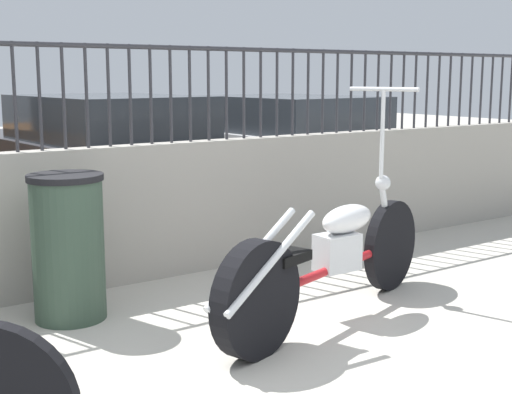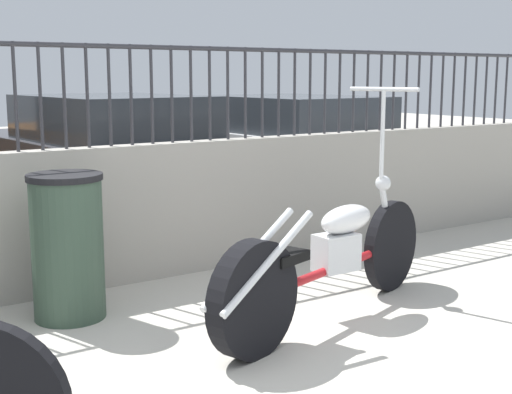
{
  "view_description": "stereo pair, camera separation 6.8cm",
  "coord_description": "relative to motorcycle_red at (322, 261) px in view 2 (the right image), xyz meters",
  "views": [
    {
      "loc": [
        -2.03,
        -2.4,
        1.56
      ],
      "look_at": [
        0.85,
        1.71,
        0.7
      ],
      "focal_mm": 50.0,
      "sensor_mm": 36.0,
      "label": 1
    },
    {
      "loc": [
        -1.97,
        -2.43,
        1.56
      ],
      "look_at": [
        0.85,
        1.71,
        0.7
      ],
      "focal_mm": 50.0,
      "sensor_mm": 36.0,
      "label": 2
    }
  ],
  "objects": [
    {
      "name": "trash_bin",
      "position": [
        -1.28,
        1.0,
        0.07
      ],
      "size": [
        0.48,
        0.48,
        0.95
      ],
      "color": "#334738",
      "rests_on": "ground_plane"
    },
    {
      "name": "car_white",
      "position": [
        2.69,
        4.04,
        0.26
      ],
      "size": [
        2.01,
        4.55,
        1.3
      ],
      "rotation": [
        0.0,
        0.0,
        1.62
      ],
      "color": "black",
      "rests_on": "ground_plane"
    },
    {
      "name": "motorcycle_red",
      "position": [
        0.0,
        0.0,
        0.0
      ],
      "size": [
        2.23,
        0.87,
        1.49
      ],
      "rotation": [
        0.0,
        0.0,
        0.3
      ],
      "color": "black",
      "rests_on": "ground_plane"
    },
    {
      "name": "car_dark_grey",
      "position": [
        0.33,
        4.25,
        0.27
      ],
      "size": [
        2.04,
        4.64,
        1.34
      ],
      "rotation": [
        0.0,
        0.0,
        1.63
      ],
      "color": "black",
      "rests_on": "ground_plane"
    },
    {
      "name": "fence_railing",
      "position": [
        -0.81,
        1.57,
        1.13
      ],
      "size": [
        10.48,
        0.04,
        0.74
      ],
      "color": "#2D2D33",
      "rests_on": "low_wall"
    },
    {
      "name": "low_wall",
      "position": [
        -0.81,
        1.57,
        0.12
      ],
      "size": [
        10.48,
        0.18,
        1.04
      ],
      "color": "#9E998E",
      "rests_on": "ground_plane"
    }
  ]
}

